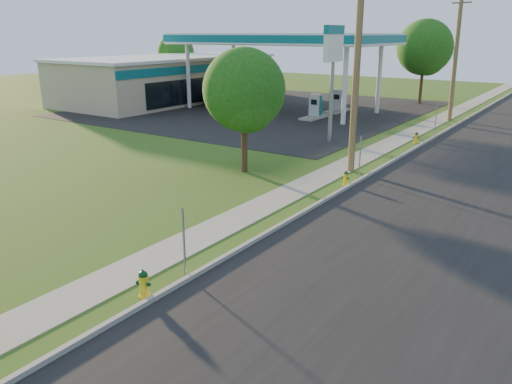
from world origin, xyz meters
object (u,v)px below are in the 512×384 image
(tree_verge, at_px, (245,93))
(fuel_pump_sw, at_px, (251,96))
(utility_pole_mid, at_px, (357,66))
(tree_lot, at_px, (425,50))
(utility_pole_far, at_px, (456,56))
(hydrant_far, at_px, (416,138))
(tree_back, at_px, (176,54))
(fuel_pump_se, at_px, (338,103))
(price_pylon, at_px, (333,51))
(car_red, at_px, (234,97))
(fuel_pump_nw, at_px, (225,101))
(hydrant_near, at_px, (144,284))
(fuel_pump_ne, at_px, (315,109))
(hydrant_mid, at_px, (346,178))

(tree_verge, bearing_deg, fuel_pump_sw, 124.49)
(utility_pole_mid, distance_m, tree_lot, 26.72)
(utility_pole_far, relative_size, hydrant_far, 13.68)
(tree_back, bearing_deg, fuel_pump_se, -13.34)
(utility_pole_mid, relative_size, fuel_pump_se, 3.06)
(fuel_pump_se, relative_size, price_pylon, 0.47)
(tree_verge, relative_size, tree_lot, 0.76)
(utility_pole_far, relative_size, fuel_pump_se, 2.97)
(fuel_pump_se, xyz_separation_m, car_red, (-9.68, -1.71, 0.03))
(fuel_pump_se, distance_m, price_pylon, 13.40)
(fuel_pump_nw, height_order, fuel_pump_sw, same)
(tree_verge, xyz_separation_m, tree_lot, (-0.61, 29.37, 1.20))
(tree_verge, relative_size, hydrant_near, 7.56)
(fuel_pump_sw, bearing_deg, hydrant_near, -59.14)
(utility_pole_mid, relative_size, tree_back, 1.54)
(tree_lot, xyz_separation_m, car_red, (-13.86, -11.02, -4.21))
(fuel_pump_nw, xyz_separation_m, price_pylon, (14.00, -7.50, 4.71))
(tree_verge, distance_m, hydrant_far, 12.71)
(fuel_pump_ne, bearing_deg, utility_pole_far, 29.33)
(hydrant_mid, height_order, car_red, car_red)
(tree_back, distance_m, hydrant_far, 36.27)
(fuel_pump_ne, distance_m, car_red, 9.95)
(hydrant_near, height_order, car_red, car_red)
(tree_lot, relative_size, tree_back, 1.21)
(utility_pole_far, relative_size, tree_back, 1.49)
(utility_pole_mid, distance_m, tree_back, 39.61)
(fuel_pump_ne, xyz_separation_m, tree_back, (-23.62, 9.60, 3.38))
(fuel_pump_nw, bearing_deg, hydrant_far, -14.44)
(tree_verge, distance_m, hydrant_near, 12.66)
(utility_pole_far, xyz_separation_m, hydrant_far, (0.58, -9.76, -4.46))
(tree_lot, relative_size, hydrant_mid, 11.58)
(price_pylon, bearing_deg, tree_lot, 92.26)
(fuel_pump_ne, relative_size, tree_verge, 0.55)
(fuel_pump_se, height_order, hydrant_far, fuel_pump_se)
(fuel_pump_sw, xyz_separation_m, hydrant_mid, (18.70, -19.32, -0.40))
(tree_back, bearing_deg, fuel_pump_ne, -22.12)
(tree_back, xyz_separation_m, hydrant_mid, (33.31, -24.92, -3.78))
(tree_lot, bearing_deg, price_pylon, -87.74)
(fuel_pump_nw, height_order, tree_verge, tree_verge)
(fuel_pump_nw, distance_m, hydrant_near, 33.03)
(tree_verge, distance_m, tree_lot, 29.40)
(fuel_pump_nw, distance_m, tree_verge, 21.39)
(fuel_pump_se, bearing_deg, utility_pole_mid, -62.37)
(price_pylon, xyz_separation_m, tree_back, (-28.62, 17.10, -1.33))
(car_red, bearing_deg, fuel_pump_nw, 172.11)
(utility_pole_mid, height_order, tree_back, utility_pole_mid)
(fuel_pump_ne, relative_size, hydrant_near, 4.15)
(fuel_pump_ne, bearing_deg, fuel_pump_se, 90.00)
(fuel_pump_sw, xyz_separation_m, car_red, (-0.68, -1.71, 0.03))
(price_pylon, bearing_deg, tree_verge, -91.42)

